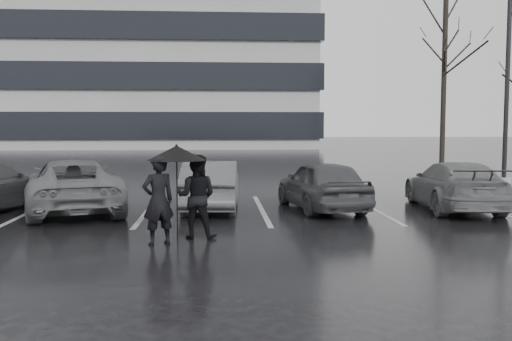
{
  "coord_description": "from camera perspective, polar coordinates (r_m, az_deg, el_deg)",
  "views": [
    {
      "loc": [
        -0.48,
        -11.44,
        2.12
      ],
      "look_at": [
        0.36,
        1.0,
        1.1
      ],
      "focal_mm": 40.0,
      "sensor_mm": 36.0,
      "label": 1
    }
  ],
  "objects": [
    {
      "name": "ground",
      "position": [
        11.64,
        -1.43,
        -5.82
      ],
      "size": [
        160.0,
        160.0,
        0.0
      ],
      "primitive_type": "plane",
      "color": "black",
      "rests_on": "ground"
    },
    {
      "name": "office_building",
      "position": [
        64.38,
        -24.22,
        15.22
      ],
      "size": [
        61.0,
        26.0,
        29.0
      ],
      "color": "#98989B",
      "rests_on": "ground"
    },
    {
      "name": "car_main",
      "position": [
        14.15,
        6.6,
        -1.42
      ],
      "size": [
        2.04,
        3.86,
        1.25
      ],
      "primitive_type": "imported",
      "rotation": [
        0.0,
        0.0,
        3.3
      ],
      "color": "black",
      "rests_on": "ground"
    },
    {
      "name": "car_west_a",
      "position": [
        14.2,
        -4.51,
        -1.46
      ],
      "size": [
        1.46,
        3.73,
        1.21
      ],
      "primitive_type": "imported",
      "rotation": [
        0.0,
        0.0,
        3.09
      ],
      "color": "#2C2C2F",
      "rests_on": "ground"
    },
    {
      "name": "car_west_b",
      "position": [
        14.47,
        -17.83,
        -1.45
      ],
      "size": [
        3.33,
        4.96,
        1.26
      ],
      "primitive_type": "imported",
      "rotation": [
        0.0,
        0.0,
        3.44
      ],
      "color": "#464648",
      "rests_on": "ground"
    },
    {
      "name": "car_east",
      "position": [
        14.96,
        19.2,
        -1.42
      ],
      "size": [
        2.03,
        4.25,
        1.19
      ],
      "primitive_type": "imported",
      "rotation": [
        0.0,
        0.0,
        3.05
      ],
      "color": "#464648",
      "rests_on": "ground"
    },
    {
      "name": "pedestrian_left",
      "position": [
        10.14,
        -9.76,
        -2.97
      ],
      "size": [
        0.68,
        0.58,
        1.57
      ],
      "primitive_type": "imported",
      "rotation": [
        0.0,
        0.0,
        3.59
      ],
      "color": "black",
      "rests_on": "ground"
    },
    {
      "name": "pedestrian_right",
      "position": [
        10.61,
        -5.98,
        -2.6
      ],
      "size": [
        0.86,
        0.72,
        1.56
      ],
      "primitive_type": "imported",
      "rotation": [
        0.0,
        0.0,
        2.95
      ],
      "color": "black",
      "rests_on": "ground"
    },
    {
      "name": "umbrella",
      "position": [
        10.27,
        -7.94,
        1.75
      ],
      "size": [
        1.04,
        1.04,
        1.76
      ],
      "color": "black",
      "rests_on": "ground"
    },
    {
      "name": "lamp_post",
      "position": [
        22.33,
        23.87,
        9.6
      ],
      "size": [
        0.5,
        0.5,
        9.15
      ],
      "rotation": [
        0.0,
        0.0,
        0.13
      ],
      "color": "#98989B",
      "rests_on": "ground"
    },
    {
      "name": "stall_stripes",
      "position": [
        14.1,
        -5.13,
        -3.98
      ],
      "size": [
        19.72,
        5.0,
        0.0
      ],
      "color": "#959597",
      "rests_on": "ground"
    },
    {
      "name": "tree_north",
      "position": [
        30.74,
        18.28,
        8.42
      ],
      "size": [
        0.26,
        0.26,
        8.5
      ],
      "primitive_type": "cylinder",
      "color": "black",
      "rests_on": "ground"
    }
  ]
}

